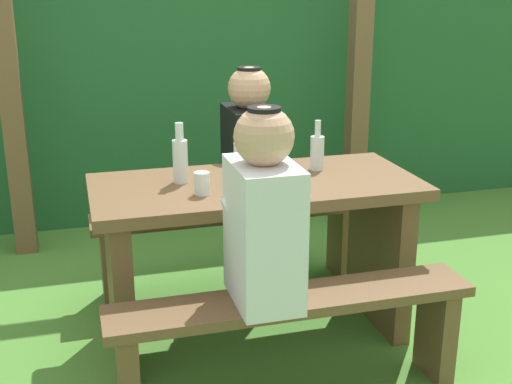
{
  "coord_description": "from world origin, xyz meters",
  "views": [
    {
      "loc": [
        -0.74,
        -2.64,
        1.57
      ],
      "look_at": [
        0.0,
        0.0,
        0.69
      ],
      "focal_mm": 47.06,
      "sensor_mm": 36.0,
      "label": 1
    }
  ],
  "objects_px": {
    "bottle_left": "(317,151)",
    "cell_phone": "(246,193)",
    "bottle_right": "(180,158)",
    "bottle_center": "(241,162)",
    "bench_far": "(230,232)",
    "person_black_coat": "(250,145)",
    "bench_near": "(292,326)",
    "person_white_shirt": "(263,215)",
    "drinking_glass": "(202,183)",
    "picnic_table": "(256,233)"
  },
  "relations": [
    {
      "from": "bottle_left",
      "to": "cell_phone",
      "type": "height_order",
      "value": "bottle_left"
    },
    {
      "from": "bottle_left",
      "to": "bottle_right",
      "type": "height_order",
      "value": "bottle_right"
    },
    {
      "from": "bottle_left",
      "to": "bottle_center",
      "type": "distance_m",
      "value": 0.42
    },
    {
      "from": "bench_far",
      "to": "person_black_coat",
      "type": "relative_size",
      "value": 1.95
    },
    {
      "from": "bench_near",
      "to": "bottle_left",
      "type": "relative_size",
      "value": 6.17
    },
    {
      "from": "person_black_coat",
      "to": "bottle_left",
      "type": "height_order",
      "value": "person_black_coat"
    },
    {
      "from": "bottle_center",
      "to": "bench_far",
      "type": "bearing_deg",
      "value": 82.03
    },
    {
      "from": "person_white_shirt",
      "to": "bottle_left",
      "type": "distance_m",
      "value": 0.75
    },
    {
      "from": "drinking_glass",
      "to": "bottle_left",
      "type": "relative_size",
      "value": 0.41
    },
    {
      "from": "bench_near",
      "to": "person_white_shirt",
      "type": "distance_m",
      "value": 0.47
    },
    {
      "from": "person_white_shirt",
      "to": "picnic_table",
      "type": "bearing_deg",
      "value": 77.28
    },
    {
      "from": "bottle_right",
      "to": "cell_phone",
      "type": "relative_size",
      "value": 1.85
    },
    {
      "from": "picnic_table",
      "to": "bench_far",
      "type": "height_order",
      "value": "picnic_table"
    },
    {
      "from": "bench_far",
      "to": "bottle_right",
      "type": "height_order",
      "value": "bottle_right"
    },
    {
      "from": "cell_phone",
      "to": "picnic_table",
      "type": "bearing_deg",
      "value": 86.6
    },
    {
      "from": "person_white_shirt",
      "to": "bottle_right",
      "type": "relative_size",
      "value": 2.78
    },
    {
      "from": "bench_near",
      "to": "bottle_center",
      "type": "bearing_deg",
      "value": 99.4
    },
    {
      "from": "bottle_right",
      "to": "drinking_glass",
      "type": "bearing_deg",
      "value": -73.68
    },
    {
      "from": "bench_far",
      "to": "bottle_right",
      "type": "relative_size",
      "value": 5.42
    },
    {
      "from": "picnic_table",
      "to": "drinking_glass",
      "type": "bearing_deg",
      "value": -156.15
    },
    {
      "from": "picnic_table",
      "to": "person_white_shirt",
      "type": "bearing_deg",
      "value": -102.72
    },
    {
      "from": "person_black_coat",
      "to": "bottle_right",
      "type": "xyz_separation_m",
      "value": [
        -0.42,
        -0.43,
        0.07
      ]
    },
    {
      "from": "drinking_glass",
      "to": "bottle_right",
      "type": "bearing_deg",
      "value": 106.32
    },
    {
      "from": "bottle_center",
      "to": "cell_phone",
      "type": "bearing_deg",
      "value": -94.08
    },
    {
      "from": "bench_far",
      "to": "person_black_coat",
      "type": "bearing_deg",
      "value": -1.76
    },
    {
      "from": "person_black_coat",
      "to": "bottle_right",
      "type": "height_order",
      "value": "person_black_coat"
    },
    {
      "from": "cell_phone",
      "to": "bottle_right",
      "type": "bearing_deg",
      "value": 158.84
    },
    {
      "from": "bench_far",
      "to": "drinking_glass",
      "type": "xyz_separation_m",
      "value": [
        -0.26,
        -0.62,
        0.47
      ]
    },
    {
      "from": "picnic_table",
      "to": "bottle_right",
      "type": "relative_size",
      "value": 5.42
    },
    {
      "from": "bottle_left",
      "to": "bottle_center",
      "type": "xyz_separation_m",
      "value": [
        -0.39,
        -0.15,
        0.02
      ]
    },
    {
      "from": "bench_far",
      "to": "bottle_left",
      "type": "relative_size",
      "value": 6.17
    },
    {
      "from": "picnic_table",
      "to": "bench_near",
      "type": "xyz_separation_m",
      "value": [
        0.0,
        -0.51,
        -0.19
      ]
    },
    {
      "from": "bench_near",
      "to": "bottle_right",
      "type": "relative_size",
      "value": 5.42
    },
    {
      "from": "person_black_coat",
      "to": "bottle_right",
      "type": "distance_m",
      "value": 0.61
    },
    {
      "from": "picnic_table",
      "to": "cell_phone",
      "type": "distance_m",
      "value": 0.3
    },
    {
      "from": "person_white_shirt",
      "to": "bottle_left",
      "type": "xyz_separation_m",
      "value": [
        0.43,
        0.61,
        0.05
      ]
    },
    {
      "from": "bench_near",
      "to": "person_white_shirt",
      "type": "xyz_separation_m",
      "value": [
        -0.11,
        0.0,
        0.46
      ]
    },
    {
      "from": "bench_near",
      "to": "bottle_left",
      "type": "xyz_separation_m",
      "value": [
        0.32,
        0.61,
        0.51
      ]
    },
    {
      "from": "picnic_table",
      "to": "bench_far",
      "type": "distance_m",
      "value": 0.54
    },
    {
      "from": "picnic_table",
      "to": "bottle_center",
      "type": "bearing_deg",
      "value": -151.17
    },
    {
      "from": "bench_near",
      "to": "cell_phone",
      "type": "xyz_separation_m",
      "value": [
        -0.09,
        0.35,
        0.43
      ]
    },
    {
      "from": "person_black_coat",
      "to": "bench_far",
      "type": "bearing_deg",
      "value": 178.24
    },
    {
      "from": "bench_near",
      "to": "bench_far",
      "type": "xyz_separation_m",
      "value": [
        0.0,
        1.01,
        0.0
      ]
    },
    {
      "from": "picnic_table",
      "to": "cell_phone",
      "type": "bearing_deg",
      "value": -118.12
    },
    {
      "from": "person_black_coat",
      "to": "bottle_right",
      "type": "bearing_deg",
      "value": -134.25
    },
    {
      "from": "bench_far",
      "to": "bottle_center",
      "type": "xyz_separation_m",
      "value": [
        -0.08,
        -0.55,
        0.52
      ]
    },
    {
      "from": "bench_far",
      "to": "cell_phone",
      "type": "height_order",
      "value": "cell_phone"
    },
    {
      "from": "bottle_right",
      "to": "bottle_center",
      "type": "bearing_deg",
      "value": -26.3
    },
    {
      "from": "bench_far",
      "to": "bottle_left",
      "type": "xyz_separation_m",
      "value": [
        0.32,
        -0.4,
        0.51
      ]
    },
    {
      "from": "bottle_right",
      "to": "person_black_coat",
      "type": "bearing_deg",
      "value": 45.75
    }
  ]
}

